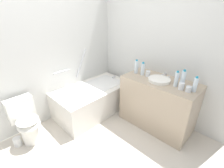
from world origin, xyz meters
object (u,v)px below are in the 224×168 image
Objects in this scene: water_bottle_1 at (143,69)px; water_bottle_2 at (136,67)px; drinking_glass_2 at (189,89)px; toilet_paper_roll at (18,142)px; sink_faucet at (165,75)px; water_bottle_4 at (195,85)px; bathtub at (94,98)px; water_bottle_3 at (176,79)px; drinking_glass_0 at (148,74)px; sink_basin at (159,80)px; water_bottle_0 at (183,79)px; toilet at (26,121)px; drinking_glass_1 at (181,86)px.

water_bottle_2 is at bearing 95.13° from water_bottle_1.
toilet_paper_roll is (-1.80, 1.68, -0.82)m from drinking_glass_2.
sink_faucet is 0.69× the size of water_bottle_4.
bathtub is 1.71m from drinking_glass_2.
sink_faucet is 0.64× the size of water_bottle_3.
drinking_glass_0 is at bearing 84.83° from water_bottle_3.
water_bottle_0 is at bearing -82.87° from sink_basin.
sink_basin is 0.47m from water_bottle_2.
water_bottle_1 is 2.86× the size of drinking_glass_2.
toilet is (-1.21, 0.11, 0.07)m from bathtub.
toilet is 2.38m from water_bottle_0.
bathtub reaches higher than water_bottle_1.
water_bottle_2 is 0.97m from water_bottle_4.
water_bottle_3 reaches higher than sink_faucet.
water_bottle_3 is 2.36× the size of drinking_glass_1.
bathtub reaches higher than drinking_glass_0.
water_bottle_1 is (1.70, -0.87, 0.60)m from toilet.
bathtub is at bearing 109.17° from water_bottle_0.
sink_basin is 0.35m from water_bottle_1.
sink_basin is at bearing 82.85° from drinking_glass_1.
water_bottle_4 reaches higher than drinking_glass_0.
drinking_glass_0 is (0.02, -0.23, -0.07)m from water_bottle_2.
water_bottle_1 reaches higher than water_bottle_4.
bathtub is at bearing 105.76° from drinking_glass_1.
water_bottle_1 is at bearing 93.04° from drinking_glass_0.
water_bottle_0 reaches higher than water_bottle_1.
bathtub reaches higher than toilet.
sink_faucet is at bearing 56.68° from toilet.
water_bottle_1 is at bearing -25.11° from toilet_paper_roll.
sink_basin is at bearing 91.65° from water_bottle_4.
water_bottle_2 is 2.21m from toilet_paper_roll.
toilet is at bearing 137.95° from water_bottle_0.
water_bottle_4 is 1.62× the size of toilet_paper_roll.
water_bottle_0 is 0.18m from water_bottle_4.
sink_faucet is at bearing -57.01° from drinking_glass_0.
sink_faucet is 0.50m from water_bottle_2.
water_bottle_0 reaches higher than toilet.
sink_faucet is at bearing -69.98° from water_bottle_2.
water_bottle_4 is (-0.01, -0.97, -0.01)m from water_bottle_2.
toilet is 7.35× the size of drinking_glass_0.
toilet is at bearing 174.68° from bathtub.
drinking_glass_0 is 1.23× the size of drinking_glass_2.
drinking_glass_2 is at bearing -43.00° from toilet_paper_roll.
drinking_glass_1 is (1.62, -1.56, 0.55)m from toilet.
water_bottle_3 reaches higher than toilet.
sink_basin is 3.38× the size of drinking_glass_1.
water_bottle_2 reaches higher than drinking_glass_1.
drinking_glass_0 reaches higher than sink_faucet.
water_bottle_4 reaches higher than drinking_glass_2.
sink_basin is at bearing 53.67° from toilet.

